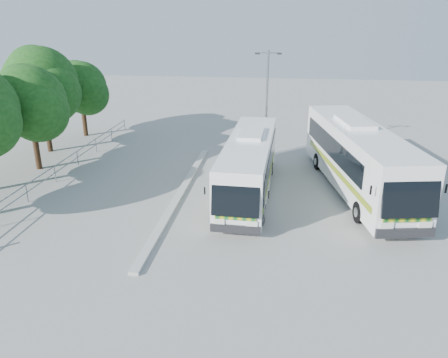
# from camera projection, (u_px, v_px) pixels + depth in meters

# --- Properties ---
(ground) EXTENTS (100.00, 100.00, 0.00)m
(ground) POSITION_uv_depth(u_px,v_px,m) (217.00, 212.00, 21.71)
(ground) COLOR gray
(ground) RESTS_ON ground
(kerb_divider) EXTENTS (0.40, 16.00, 0.15)m
(kerb_divider) POSITION_uv_depth(u_px,v_px,m) (180.00, 193.00, 23.82)
(kerb_divider) COLOR #B2B2AD
(kerb_divider) RESTS_ON ground
(railing) EXTENTS (0.06, 22.00, 1.00)m
(railing) POSITION_uv_depth(u_px,v_px,m) (63.00, 165.00, 26.37)
(railing) COLOR gray
(railing) RESTS_ON ground
(tree_far_c) EXTENTS (4.97, 4.69, 6.49)m
(tree_far_c) POSITION_uv_depth(u_px,v_px,m) (30.00, 102.00, 26.40)
(tree_far_c) COLOR #382314
(tree_far_c) RESTS_ON ground
(tree_far_d) EXTENTS (5.62, 5.30, 7.33)m
(tree_far_d) POSITION_uv_depth(u_px,v_px,m) (42.00, 84.00, 29.78)
(tree_far_d) COLOR #382314
(tree_far_d) RESTS_ON ground
(tree_far_e) EXTENTS (4.54, 4.28, 5.92)m
(tree_far_e) POSITION_uv_depth(u_px,v_px,m) (82.00, 87.00, 34.20)
(tree_far_e) COLOR #382314
(tree_far_e) RESTS_ON ground
(coach_main) EXTENTS (2.63, 11.08, 3.06)m
(coach_main) POSITION_uv_depth(u_px,v_px,m) (249.00, 164.00, 23.52)
(coach_main) COLOR white
(coach_main) RESTS_ON ground
(coach_adjacent) EXTENTS (4.84, 13.03, 3.55)m
(coach_adjacent) POSITION_uv_depth(u_px,v_px,m) (358.00, 157.00, 23.83)
(coach_adjacent) COLOR white
(coach_adjacent) RESTS_ON ground
(lamppost) EXTENTS (1.73, 0.22, 7.10)m
(lamppost) POSITION_uv_depth(u_px,v_px,m) (267.00, 99.00, 29.23)
(lamppost) COLOR gray
(lamppost) RESTS_ON ground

